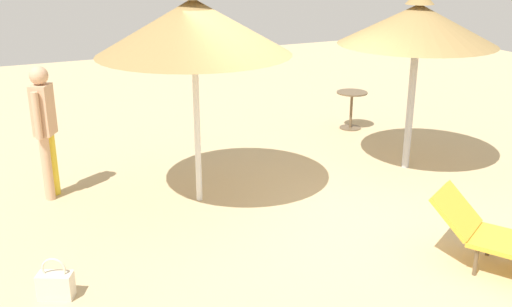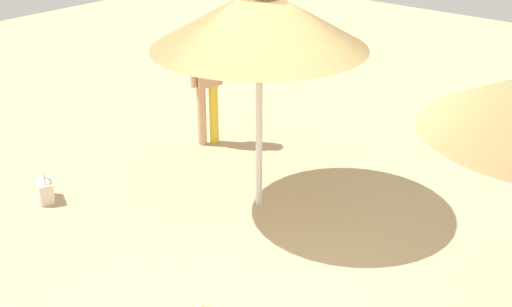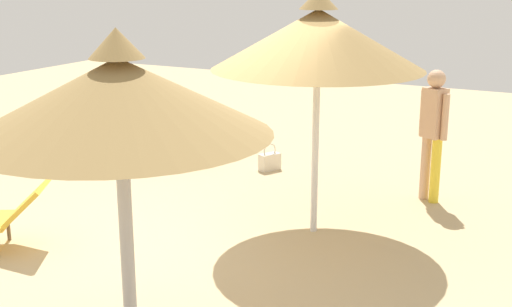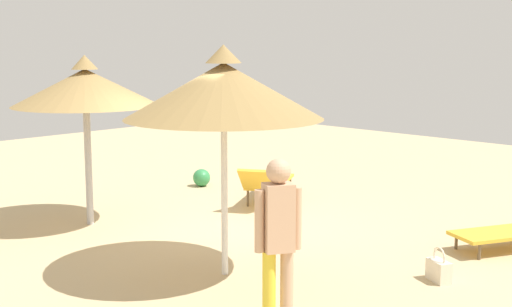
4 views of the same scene
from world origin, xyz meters
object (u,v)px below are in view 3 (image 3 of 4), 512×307
parasol_umbrella_far_left (318,39)px  lounge_chair_back (161,133)px  parasol_umbrella_near_left (119,97)px  handbag (270,161)px  person_standing_center (433,126)px

parasol_umbrella_far_left → lounge_chair_back: size_ratio=1.26×
parasol_umbrella_near_left → parasol_umbrella_far_left: bearing=-93.2°
parasol_umbrella_far_left → lounge_chair_back: parasol_umbrella_far_left is taller
parasol_umbrella_far_left → handbag: bearing=-51.9°
lounge_chair_back → person_standing_center: size_ratio=1.26×
lounge_chair_back → handbag: (-2.17, 0.17, -0.17)m
person_standing_center → lounge_chair_back: bearing=-5.7°
parasol_umbrella_near_left → handbag: 5.90m
lounge_chair_back → parasol_umbrella_near_left: bearing=123.1°
parasol_umbrella_near_left → person_standing_center: parasol_umbrella_near_left is taller
handbag → lounge_chair_back: bearing=-4.6°
lounge_chair_back → handbag: 2.19m
parasol_umbrella_near_left → person_standing_center: bearing=-102.7°
parasol_umbrella_near_left → person_standing_center: 5.30m
lounge_chair_back → person_standing_center: bearing=174.3°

